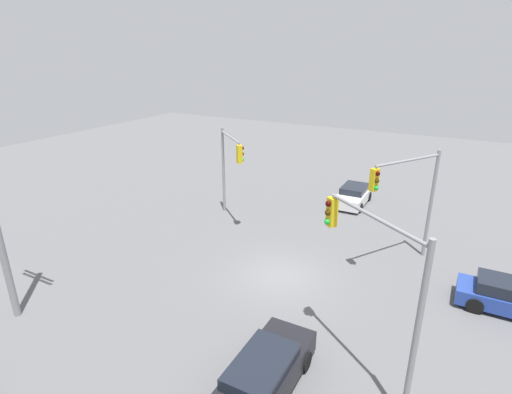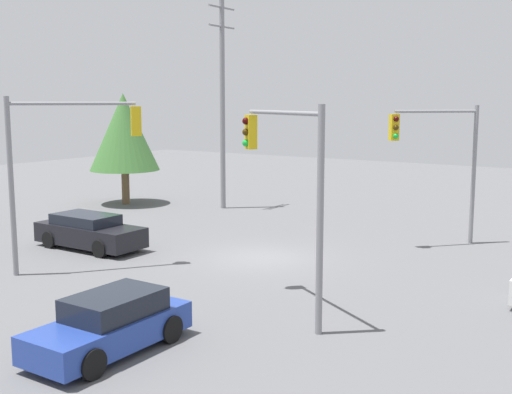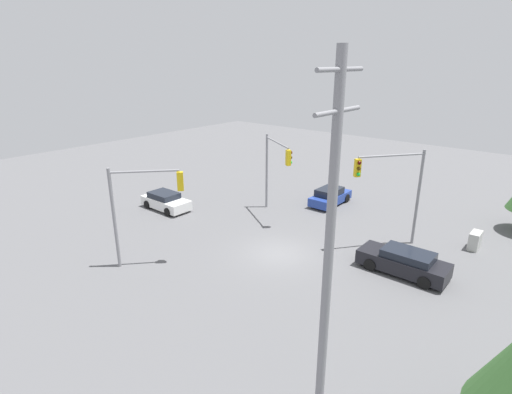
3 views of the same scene
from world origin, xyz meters
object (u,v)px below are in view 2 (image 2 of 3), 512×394
Objects in this scene: sedan_blue at (111,324)px; traffic_signal_aux at (64,151)px; traffic_signal_cross at (441,150)px; traffic_signal_main at (287,170)px; sedan_dark at (89,232)px.

traffic_signal_aux is at bearing -33.49° from sedan_blue.
traffic_signal_main is at bearing 37.78° from traffic_signal_cross.
sedan_dark is 1.15× the size of sedan_blue.
traffic_signal_aux is at bearing 34.37° from traffic_signal_main.
traffic_signal_cross is at bearing -62.10° from traffic_signal_main.
sedan_blue is at bearing 99.16° from traffic_signal_main.
traffic_signal_main is at bearing 77.09° from sedan_dark.
sedan_blue is at bearing 31.78° from traffic_signal_cross.
traffic_signal_aux reaches higher than traffic_signal_main.
sedan_dark is 11.58m from traffic_signal_main.
traffic_signal_main is (2.47, 10.79, 3.39)m from sedan_dark.
traffic_signal_aux is (-4.45, -6.72, 3.56)m from sedan_blue.
traffic_signal_cross reaches higher than sedan_blue.
traffic_signal_cross is 14.76m from traffic_signal_aux.
traffic_signal_aux is at bearing 36.14° from sedan_dark.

